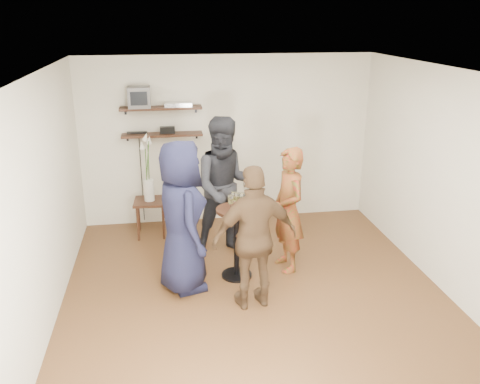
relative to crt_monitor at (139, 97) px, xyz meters
name	(u,v)px	position (x,y,z in m)	size (l,w,h in m)	color
room	(257,193)	(1.30, -2.38, -0.72)	(4.58, 5.08, 2.68)	#432715
shelf_upper	(161,108)	(0.30, 0.00, -0.17)	(1.20, 0.25, 0.04)	black
shelf_lower	(162,135)	(0.30, 0.00, -0.57)	(1.20, 0.25, 0.04)	black
crt_monitor	(139,97)	(0.00, 0.00, 0.00)	(0.32, 0.30, 0.30)	#59595B
dvd_deck	(178,104)	(0.56, 0.00, -0.12)	(0.40, 0.24, 0.06)	silver
radio	(167,130)	(0.38, 0.00, -0.50)	(0.22, 0.10, 0.10)	black
power_strip	(137,133)	(-0.07, 0.05, -0.54)	(0.30, 0.05, 0.03)	black
side_table	(150,206)	(0.07, -0.37, -1.56)	(0.49, 0.49, 0.55)	black
vase_lilies	(148,179)	(0.07, -0.38, -1.14)	(0.20, 0.21, 1.04)	silver
drinks_table	(237,233)	(1.15, -1.84, -1.43)	(0.50, 0.50, 0.92)	black
wine_glass_fl	(231,200)	(1.08, -1.88, -0.97)	(0.06, 0.06, 0.19)	silver
wine_glass_fr	(243,198)	(1.22, -1.87, -0.96)	(0.07, 0.07, 0.21)	silver
wine_glass_bl	(234,197)	(1.13, -1.78, -0.97)	(0.06, 0.06, 0.19)	silver
wine_glass_br	(237,198)	(1.16, -1.82, -0.97)	(0.07, 0.07, 0.20)	silver
person_plaid	(288,210)	(1.84, -1.71, -1.21)	(0.59, 0.39, 1.62)	#AA1317
person_dark	(227,188)	(1.12, -1.15, -1.06)	(0.93, 0.73, 1.92)	black
person_navy	(181,217)	(0.48, -2.01, -1.10)	(0.90, 0.58, 1.83)	black
person_brown	(255,238)	(1.25, -2.53, -1.19)	(0.97, 0.40, 1.66)	#48321F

